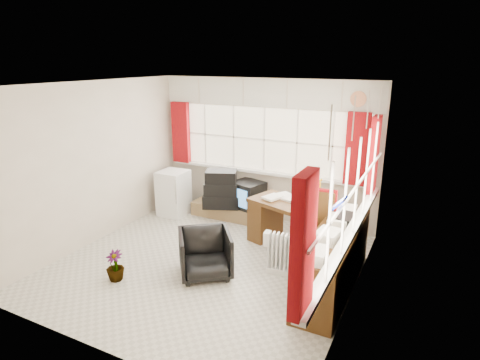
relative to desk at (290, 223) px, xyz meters
The scene contains 20 objects.
ground 1.39m from the desk, 129.67° to the right, with size 4.00×4.00×0.00m, color beige.
room_walls 1.72m from the desk, 129.67° to the right, with size 4.00×4.00×4.00m.
window_back 1.36m from the desk, 132.74° to the left, with size 3.70×0.12×3.60m.
window_right 1.59m from the desk, 43.11° to the right, with size 0.12×3.70×3.60m.
curtains 1.06m from the desk, 52.87° to the right, with size 3.83×3.83×1.15m.
overhead_cabinets 1.85m from the desk, 18.83° to the right, with size 3.98×3.98×0.48m.
desk is the anchor object (origin of this frame).
desk_lamp 0.78m from the desk, ahead, with size 0.19×0.17×0.46m.
task_chair 0.70m from the desk, 38.13° to the right, with size 0.49×0.52×1.12m.
office_chair 1.48m from the desk, 119.26° to the right, with size 0.67×0.69×0.62m, color black.
radiator 0.84m from the desk, 77.47° to the right, with size 0.40×0.19×0.58m.
credenza 1.21m from the desk, 43.16° to the right, with size 0.50×2.00×0.85m.
file_tray 1.13m from the desk, 27.08° to the right, with size 0.28×0.36×0.12m, color black.
tv_bench 1.59m from the desk, 153.58° to the left, with size 1.40×0.50×0.25m, color olive.
crt_tv 1.27m from the desk, 145.94° to the left, with size 0.63×0.60×0.47m.
hifi_stack 1.58m from the desk, 160.71° to the left, with size 0.75×0.62×0.67m.
mini_fridge 2.43m from the desk, behind, with size 0.50×0.50×0.84m.
spray_bottle_a 1.15m from the desk, 156.80° to the right, with size 0.12×0.13×0.32m, color white.
spray_bottle_b 0.89m from the desk, 141.51° to the left, with size 0.08×0.08×0.18m, color #98E2DE.
flower_vase 2.59m from the desk, 131.48° to the right, with size 0.23×0.23×0.42m, color black.
Camera 1 is at (2.71, -4.37, 2.80)m, focal length 30.00 mm.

